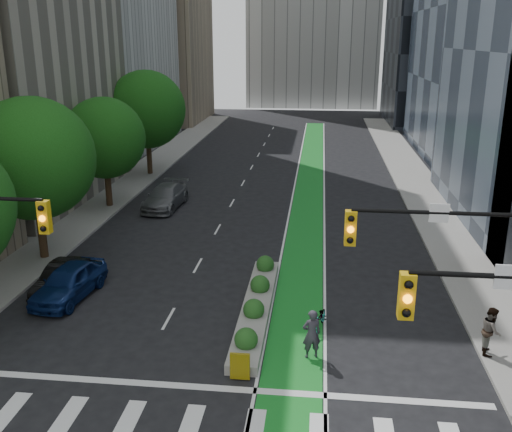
% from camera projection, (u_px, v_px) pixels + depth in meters
% --- Properties ---
extents(ground, '(160.00, 160.00, 0.00)m').
position_uv_depth(ground, '(196.00, 409.00, 18.58)').
color(ground, black).
rests_on(ground, ground).
extents(sidewalk_left, '(3.60, 90.00, 0.15)m').
position_uv_depth(sidewalk_left, '(114.00, 195.00, 43.52)').
color(sidewalk_left, gray).
rests_on(sidewalk_left, ground).
extents(sidewalk_right, '(3.60, 90.00, 0.15)m').
position_uv_depth(sidewalk_right, '(430.00, 204.00, 40.99)').
color(sidewalk_right, gray).
rests_on(sidewalk_right, ground).
extents(bike_lane_paint, '(2.20, 70.00, 0.01)m').
position_uv_depth(bike_lane_paint, '(309.00, 185.00, 46.69)').
color(bike_lane_paint, '#177F25').
rests_on(bike_lane_paint, ground).
extents(building_tan_far, '(14.00, 16.00, 26.00)m').
position_uv_depth(building_tan_far, '(153.00, 26.00, 79.37)').
color(building_tan_far, tan).
rests_on(building_tan_far, ground).
extents(building_dark_end, '(14.00, 18.00, 28.00)m').
position_uv_depth(building_dark_end, '(445.00, 18.00, 76.69)').
color(building_dark_end, black).
rests_on(building_dark_end, ground).
extents(tree_mid, '(6.40, 6.40, 8.78)m').
position_uv_depth(tree_mid, '(33.00, 159.00, 29.46)').
color(tree_mid, black).
rests_on(tree_mid, ground).
extents(tree_midfar, '(5.60, 5.60, 7.76)m').
position_uv_depth(tree_midfar, '(104.00, 138.00, 39.12)').
color(tree_midfar, black).
rests_on(tree_midfar, ground).
extents(tree_far, '(6.60, 6.60, 9.00)m').
position_uv_depth(tree_far, '(147.00, 110.00, 48.38)').
color(tree_far, black).
rests_on(tree_far, ground).
extents(signal_right, '(5.82, 0.51, 7.20)m').
position_uv_depth(signal_right, '(485.00, 280.00, 16.65)').
color(signal_right, black).
rests_on(signal_right, ground).
extents(median_planter, '(1.20, 10.26, 1.10)m').
position_uv_depth(median_planter, '(257.00, 304.00, 25.01)').
color(median_planter, gray).
rests_on(median_planter, ground).
extents(bicycle, '(0.99, 1.84, 0.92)m').
position_uv_depth(bicycle, '(320.00, 319.00, 23.57)').
color(bicycle, gray).
rests_on(bicycle, ground).
extents(cyclist, '(0.83, 0.68, 1.97)m').
position_uv_depth(cyclist, '(312.00, 334.00, 21.29)').
color(cyclist, '#36323C').
rests_on(cyclist, ground).
extents(parked_car_left_near, '(2.40, 4.87, 1.60)m').
position_uv_depth(parked_car_left_near, '(69.00, 282.00, 26.28)').
color(parked_car_left_near, navy).
rests_on(parked_car_left_near, ground).
extents(parked_car_left_mid, '(1.64, 4.24, 1.38)m').
position_uv_depth(parked_car_left_mid, '(63.00, 278.00, 26.97)').
color(parked_car_left_mid, black).
rests_on(parked_car_left_mid, ground).
extents(parked_car_left_far, '(2.55, 5.56, 1.58)m').
position_uv_depth(parked_car_left_far, '(165.00, 197.00, 40.26)').
color(parked_car_left_far, '#5C5E61').
rests_on(parked_car_left_far, ground).
extents(pedestrian_near, '(0.85, 1.01, 1.86)m').
position_uv_depth(pedestrian_near, '(491.00, 331.00, 21.35)').
color(pedestrian_near, gray).
rests_on(pedestrian_near, sidewalk_right).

